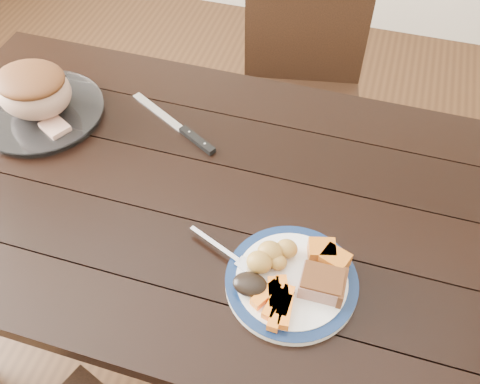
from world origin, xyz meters
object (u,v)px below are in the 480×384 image
(dinner_plate, at_px, (291,282))
(roast_joint, at_px, (34,92))
(fork, at_px, (227,253))
(chair_far, at_px, (301,84))
(carving_knife, at_px, (187,133))
(dining_table, at_px, (212,216))
(pork_slice, at_px, (322,284))
(serving_platter, at_px, (42,113))

(dinner_plate, height_order, roast_joint, roast_joint)
(fork, height_order, roast_joint, roast_joint)
(chair_far, distance_m, carving_knife, 0.65)
(dinner_plate, bearing_deg, dining_table, 142.06)
(dining_table, relative_size, carving_knife, 5.56)
(dining_table, distance_m, chair_far, 0.75)
(dinner_plate, distance_m, fork, 0.15)
(dining_table, bearing_deg, carving_knife, 125.23)
(chair_far, distance_m, fork, 0.93)
(dining_table, relative_size, dinner_plate, 5.89)
(dinner_plate, distance_m, pork_slice, 0.07)
(roast_joint, distance_m, carving_knife, 0.41)
(serving_platter, bearing_deg, dining_table, -13.83)
(chair_far, xyz_separation_m, carving_knife, (-0.20, -0.57, 0.23))
(pork_slice, distance_m, carving_knife, 0.55)
(carving_knife, bearing_deg, pork_slice, -11.26)
(roast_joint, bearing_deg, dinner_plate, -22.55)
(roast_joint, height_order, carving_knife, roast_joint)
(dining_table, xyz_separation_m, carving_knife, (-0.12, 0.17, 0.10))
(dining_table, relative_size, serving_platter, 4.98)
(chair_far, bearing_deg, fork, 80.40)
(serving_platter, relative_size, fork, 1.89)
(dinner_plate, xyz_separation_m, serving_platter, (-0.76, 0.31, 0.00))
(dining_table, bearing_deg, dinner_plate, -37.94)
(chair_far, distance_m, pork_slice, 0.99)
(chair_far, xyz_separation_m, dinner_plate, (0.16, -0.92, 0.23))
(roast_joint, bearing_deg, pork_slice, -21.34)
(carving_knife, bearing_deg, dinner_plate, -15.31)
(serving_platter, bearing_deg, pork_slice, -21.34)
(serving_platter, xyz_separation_m, pork_slice, (0.82, -0.32, 0.03))
(dinner_plate, xyz_separation_m, pork_slice, (0.06, -0.01, 0.03))
(fork, bearing_deg, dining_table, 143.00)
(pork_slice, height_order, roast_joint, roast_joint)
(dining_table, xyz_separation_m, chair_far, (0.08, 0.74, -0.13))
(dinner_plate, height_order, serving_platter, serving_platter)
(serving_platter, relative_size, pork_slice, 3.79)
(roast_joint, bearing_deg, chair_far, 45.61)
(dining_table, distance_m, fork, 0.22)
(carving_knife, bearing_deg, dining_table, -25.35)
(pork_slice, xyz_separation_m, carving_knife, (-0.42, 0.36, -0.03))
(fork, relative_size, roast_joint, 0.87)
(serving_platter, distance_m, pork_slice, 0.88)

